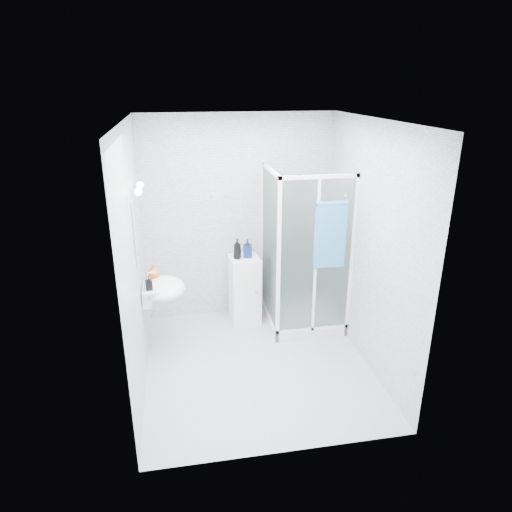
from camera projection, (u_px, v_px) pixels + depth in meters
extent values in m
cube|color=silver|center=(257.00, 255.00, 4.58)|extent=(2.40, 2.60, 2.60)
cube|color=#B3B6B8|center=(257.00, 364.00, 5.04)|extent=(2.40, 2.60, 0.01)
cube|color=white|center=(257.00, 120.00, 4.12)|extent=(2.40, 2.60, 0.01)
cube|color=white|center=(302.00, 317.00, 5.93)|extent=(0.90, 0.90, 0.12)
cube|color=white|center=(272.00, 171.00, 5.17)|extent=(0.04, 0.90, 0.04)
cube|color=white|center=(320.00, 177.00, 4.85)|extent=(0.90, 0.04, 0.04)
cube|color=white|center=(278.00, 265.00, 5.13)|extent=(0.04, 0.04, 2.00)
cube|color=white|center=(270.00, 249.00, 5.51)|extent=(0.02, 0.82, 1.84)
cube|color=white|center=(316.00, 259.00, 5.17)|extent=(0.82, 0.02, 1.84)
cube|color=white|center=(315.00, 259.00, 5.18)|extent=(0.03, 0.04, 1.84)
cylinder|color=silver|center=(297.00, 214.00, 5.83)|extent=(0.02, 0.02, 1.00)
cylinder|color=silver|center=(299.00, 177.00, 5.63)|extent=(0.09, 0.05, 0.09)
cylinder|color=silver|center=(300.00, 235.00, 5.97)|extent=(0.12, 0.04, 0.12)
cylinder|color=silver|center=(345.00, 195.00, 4.93)|extent=(0.03, 0.05, 0.03)
cube|color=white|center=(148.00, 294.00, 5.00)|extent=(0.10, 0.40, 0.18)
ellipsoid|color=white|center=(164.00, 288.00, 5.01)|extent=(0.46, 0.56, 0.20)
cube|color=white|center=(153.00, 285.00, 4.97)|extent=(0.16, 0.50, 0.02)
cylinder|color=silver|center=(146.00, 279.00, 4.94)|extent=(0.04, 0.04, 0.16)
cylinder|color=silver|center=(151.00, 273.00, 4.92)|extent=(0.12, 0.02, 0.02)
cube|color=white|center=(137.00, 229.00, 4.73)|extent=(0.02, 0.60, 0.70)
cylinder|color=silver|center=(134.00, 192.00, 4.43)|extent=(0.05, 0.04, 0.04)
sphere|color=white|center=(138.00, 192.00, 4.44)|extent=(0.08, 0.08, 0.08)
cylinder|color=silver|center=(136.00, 185.00, 4.73)|extent=(0.05, 0.04, 0.04)
sphere|color=white|center=(140.00, 185.00, 4.73)|extent=(0.08, 0.08, 0.08)
cylinder|color=silver|center=(211.00, 196.00, 5.58)|extent=(0.02, 0.04, 0.02)
sphere|color=silver|center=(211.00, 196.00, 5.55)|extent=(0.03, 0.03, 0.03)
cylinder|color=silver|center=(227.00, 195.00, 5.61)|extent=(0.02, 0.04, 0.02)
sphere|color=silver|center=(227.00, 196.00, 5.59)|extent=(0.03, 0.03, 0.03)
cube|color=white|center=(245.00, 290.00, 5.83)|extent=(0.39, 0.39, 0.88)
cube|color=white|center=(247.00, 295.00, 5.67)|extent=(0.32, 0.03, 0.74)
sphere|color=orange|center=(256.00, 292.00, 5.66)|extent=(0.03, 0.03, 0.03)
cube|color=#317ABC|center=(330.00, 236.00, 5.05)|extent=(0.36, 0.04, 0.74)
cylinder|color=#317ABC|center=(332.00, 203.00, 4.92)|extent=(0.36, 0.05, 0.05)
imported|color=black|center=(237.00, 249.00, 5.60)|extent=(0.12, 0.12, 0.26)
imported|color=#0D1E53|center=(248.00, 248.00, 5.66)|extent=(0.12, 0.12, 0.24)
imported|color=#C55117|center=(154.00, 271.00, 5.08)|extent=(0.18, 0.18, 0.17)
imported|color=black|center=(149.00, 283.00, 4.80)|extent=(0.08, 0.08, 0.15)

